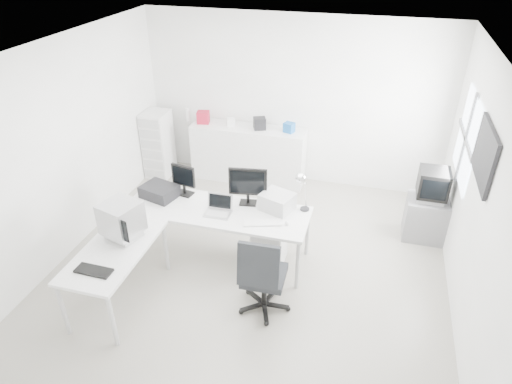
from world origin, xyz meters
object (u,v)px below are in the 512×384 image
(laptop, at_px, (217,207))
(crt_tv, at_px, (433,186))
(drawer_pedestal, at_px, (270,244))
(main_desk, at_px, (218,233))
(filing_cabinet, at_px, (158,144))
(crt_monitor, at_px, (122,220))
(tv_cabinet, at_px, (425,218))
(laser_printer, at_px, (277,202))
(inkjet_printer, at_px, (159,191))
(sideboard, at_px, (248,154))
(lcd_monitor_large, at_px, (248,186))
(side_desk, at_px, (119,274))
(lcd_monitor_small, at_px, (184,180))
(office_chair, at_px, (264,272))

(laptop, bearing_deg, crt_tv, 24.63)
(drawer_pedestal, bearing_deg, main_desk, -175.91)
(filing_cabinet, bearing_deg, laptop, -47.95)
(crt_monitor, xyz_separation_m, tv_cabinet, (3.55, 2.06, -0.68))
(laptop, height_order, crt_tv, crt_tv)
(laser_printer, distance_m, crt_monitor, 1.93)
(crt_tv, bearing_deg, laptop, -153.80)
(drawer_pedestal, relative_size, laser_printer, 1.53)
(inkjet_printer, xyz_separation_m, sideboard, (0.63, 2.10, -0.34))
(lcd_monitor_large, xyz_separation_m, laser_printer, (0.40, -0.03, -0.15))
(drawer_pedestal, distance_m, sideboard, 2.34)
(filing_cabinet, bearing_deg, tv_cabinet, -9.33)
(drawer_pedestal, bearing_deg, laptop, -167.01)
(side_desk, xyz_separation_m, inkjet_printer, (0.00, 1.20, 0.46))
(lcd_monitor_small, bearing_deg, office_chair, -25.64)
(drawer_pedestal, relative_size, crt_tv, 1.20)
(crt_tv, height_order, sideboard, crt_tv)
(laser_printer, bearing_deg, lcd_monitor_small, -161.62)
(drawer_pedestal, xyz_separation_m, office_chair, (0.14, -0.83, 0.24))
(inkjet_printer, height_order, office_chair, office_chair)
(tv_cabinet, bearing_deg, filing_cabinet, 170.67)
(laser_printer, distance_m, filing_cabinet, 3.09)
(inkjet_printer, height_order, lcd_monitor_small, lcd_monitor_small)
(side_desk, bearing_deg, sideboard, 79.14)
(office_chair, relative_size, crt_tv, 2.16)
(office_chair, bearing_deg, laptop, 137.10)
(side_desk, bearing_deg, filing_cabinet, 107.24)
(drawer_pedestal, distance_m, tv_cabinet, 2.31)
(side_desk, bearing_deg, office_chair, 10.59)
(main_desk, xyz_separation_m, lcd_monitor_small, (-0.55, 0.25, 0.59))
(lcd_monitor_small, bearing_deg, crt_monitor, -94.33)
(sideboard, bearing_deg, tv_cabinet, -18.72)
(inkjet_printer, bearing_deg, tv_cabinet, 32.53)
(inkjet_printer, height_order, filing_cabinet, filing_cabinet)
(laser_printer, relative_size, office_chair, 0.36)
(drawer_pedestal, distance_m, office_chair, 0.88)
(main_desk, relative_size, sideboard, 1.23)
(drawer_pedestal, height_order, sideboard, sideboard)
(lcd_monitor_small, distance_m, tv_cabinet, 3.46)
(side_desk, relative_size, filing_cabinet, 1.19)
(lcd_monitor_large, relative_size, sideboard, 0.26)
(lcd_monitor_small, xyz_separation_m, laptop, (0.60, -0.35, -0.12))
(laptop, height_order, tv_cabinet, laptop)
(drawer_pedestal, bearing_deg, side_desk, -143.43)
(main_desk, relative_size, laptop, 7.53)
(lcd_monitor_small, bearing_deg, side_desk, -91.60)
(lcd_monitor_small, bearing_deg, sideboard, 91.23)
(laptop, height_order, laser_printer, laser_printer)
(side_desk, relative_size, tv_cabinet, 2.24)
(inkjet_printer, distance_m, lcd_monitor_small, 0.36)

